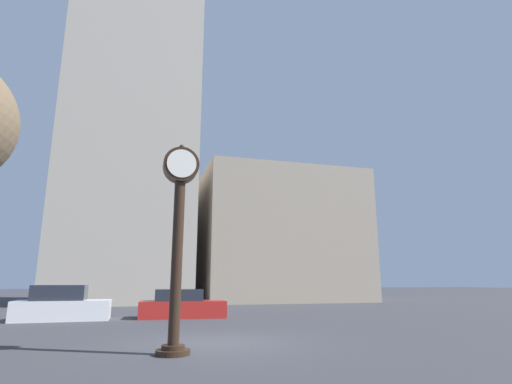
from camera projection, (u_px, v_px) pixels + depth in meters
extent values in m
plane|color=#38383D|center=(213.00, 343.00, 10.90)|extent=(200.00, 200.00, 0.00)
cube|color=#ADA393|center=(138.00, 74.00, 37.05)|extent=(10.41, 12.00, 40.98)
cube|color=gray|center=(276.00, 238.00, 37.28)|extent=(14.06, 12.00, 11.26)
cylinder|color=black|center=(173.00, 352.00, 9.09)|extent=(0.79, 0.79, 0.12)
cylinder|color=black|center=(173.00, 347.00, 9.11)|extent=(0.53, 0.53, 0.10)
cylinder|color=black|center=(177.00, 260.00, 9.55)|extent=(0.26, 0.26, 3.83)
cylinder|color=black|center=(181.00, 166.00, 10.07)|extent=(0.88, 0.40, 0.88)
cylinder|color=white|center=(182.00, 163.00, 9.87)|extent=(0.72, 0.02, 0.72)
cylinder|color=white|center=(180.00, 168.00, 10.26)|extent=(0.72, 0.02, 0.72)
sphere|color=black|center=(182.00, 147.00, 10.18)|extent=(0.12, 0.12, 0.12)
cube|color=silver|center=(63.00, 310.00, 17.34)|extent=(3.89, 1.81, 0.85)
cube|color=#232833|center=(60.00, 293.00, 17.45)|extent=(2.15, 1.58, 0.65)
cube|color=red|center=(183.00, 309.00, 18.62)|extent=(4.01, 1.91, 0.77)
cube|color=#232833|center=(179.00, 295.00, 18.72)|extent=(2.24, 1.61, 0.53)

